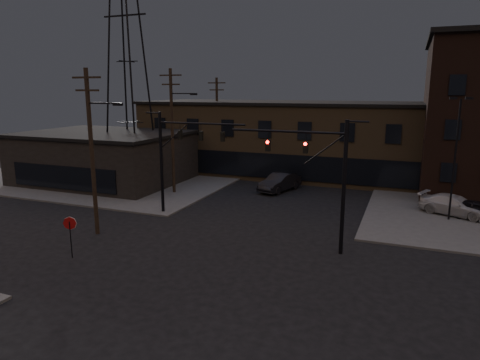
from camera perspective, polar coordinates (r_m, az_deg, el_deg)
name	(u,v)px	position (r m, az deg, el deg)	size (l,w,h in m)	color
ground	(210,265)	(24.48, -3.96, -11.27)	(140.00, 140.00, 0.00)	black
sidewalk_nw	(125,170)	(53.75, -15.05, 1.30)	(30.00, 30.00, 0.15)	#474744
building_row	(316,140)	(49.54, 10.16, 5.24)	(40.00, 12.00, 8.00)	brown
building_left	(105,158)	(47.48, -17.57, 2.76)	(16.00, 12.00, 5.00)	black
traffic_signal_near	(325,172)	(25.57, 11.24, 1.11)	(7.12, 0.24, 8.00)	black
traffic_signal_far	(175,152)	(33.05, -8.61, 3.78)	(7.12, 0.24, 8.00)	black
stop_sign	(70,228)	(26.69, -21.73, -5.91)	(0.72, 0.33, 2.48)	black
utility_pole_near	(92,148)	(29.66, -19.10, 3.99)	(3.70, 0.28, 11.00)	black
utility_pole_mid	(173,129)	(39.94, -8.95, 6.77)	(3.70, 0.28, 11.50)	black
utility_pole_far	(217,123)	(51.06, -3.08, 7.62)	(2.20, 0.28, 11.00)	black
transmission_tower	(127,61)	(47.38, -14.84, 15.05)	(7.00, 7.00, 25.00)	black
lot_light_a	(456,148)	(34.62, 26.85, 3.82)	(1.50, 0.28, 9.14)	black
parked_car_lot_a	(479,210)	(36.46, 29.27, -3.54)	(1.68, 4.18, 1.42)	black
parked_car_lot_b	(455,205)	(36.90, 26.73, -3.04)	(2.12, 5.21, 1.51)	#B2B2B4
car_crossing	(280,182)	(41.51, 5.32, -0.30)	(1.82, 5.23, 1.72)	black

